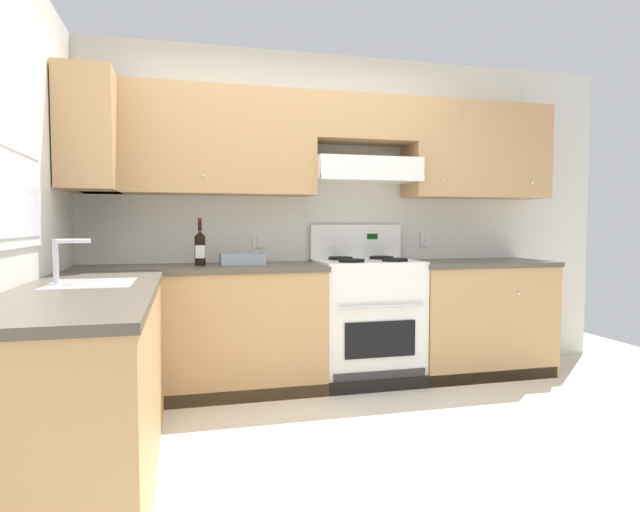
# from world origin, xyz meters

# --- Properties ---
(ground_plane) EXTENTS (7.04, 7.04, 0.00)m
(ground_plane) POSITION_xyz_m (0.00, 0.00, 0.00)
(ground_plane) COLOR beige
(wall_back) EXTENTS (4.68, 0.57, 2.55)m
(wall_back) POSITION_xyz_m (0.41, 1.53, 1.48)
(wall_back) COLOR silver
(wall_back) RESTS_ON ground_plane
(wall_left) EXTENTS (0.47, 4.00, 2.55)m
(wall_left) POSITION_xyz_m (-1.59, 0.23, 1.34)
(wall_left) COLOR silver
(wall_left) RESTS_ON ground_plane
(counter_back_run) EXTENTS (3.60, 0.65, 0.91)m
(counter_back_run) POSITION_xyz_m (0.18, 1.24, 0.45)
(counter_back_run) COLOR tan
(counter_back_run) RESTS_ON ground_plane
(counter_left_run) EXTENTS (0.63, 1.91, 1.13)m
(counter_left_run) POSITION_xyz_m (-1.24, -0.00, 0.46)
(counter_left_run) COLOR tan
(counter_left_run) RESTS_ON ground_plane
(stove) EXTENTS (0.76, 0.62, 1.20)m
(stove) POSITION_xyz_m (0.56, 1.25, 0.48)
(stove) COLOR white
(stove) RESTS_ON ground_plane
(wine_bottle) EXTENTS (0.08, 0.08, 0.34)m
(wine_bottle) POSITION_xyz_m (-0.69, 1.28, 1.04)
(wine_bottle) COLOR black
(wine_bottle) RESTS_ON counter_back_run
(bowl) EXTENTS (0.32, 0.21, 0.08)m
(bowl) POSITION_xyz_m (-0.38, 1.35, 0.94)
(bowl) COLOR #9EADB7
(bowl) RESTS_ON counter_back_run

